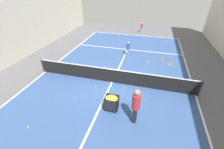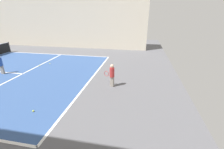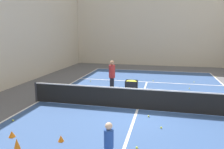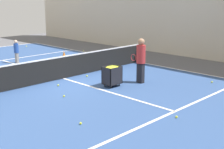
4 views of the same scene
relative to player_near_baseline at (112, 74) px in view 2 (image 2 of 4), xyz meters
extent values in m
cube|color=white|center=(0.64, 1.37, -0.69)|extent=(9.76, 0.10, 0.00)
cube|color=white|center=(5.52, 11.47, -0.69)|extent=(0.10, 20.19, 0.00)
cube|color=white|center=(0.64, 5.92, -0.69)|extent=(9.76, 0.10, 0.00)
cube|color=beige|center=(8.72, 11.47, 3.69)|extent=(0.15, 26.74, 8.78)
cylinder|color=#2D2D33|center=(5.62, 11.47, -0.21)|extent=(0.10, 0.10, 0.97)
cube|color=gray|center=(0.00, -0.01, -0.42)|extent=(0.18, 0.22, 0.55)
cylinder|color=#B22D2D|center=(0.00, -0.01, 0.09)|extent=(0.31, 0.31, 0.49)
sphere|color=beige|center=(0.00, -0.01, 0.43)|extent=(0.18, 0.18, 0.18)
torus|color=#B22D2D|center=(0.06, 0.29, -0.03)|extent=(0.12, 0.27, 0.28)
cube|color=gray|center=(0.42, 7.13, -0.43)|extent=(0.12, 0.20, 0.55)
cylinder|color=#234799|center=(0.42, 7.13, 0.09)|extent=(0.25, 0.25, 0.48)
sphere|color=yellow|center=(-2.76, 2.60, -0.66)|extent=(0.07, 0.07, 0.07)
sphere|color=yellow|center=(2.78, 5.33, -0.66)|extent=(0.07, 0.07, 0.07)
sphere|color=yellow|center=(2.23, 5.85, -0.66)|extent=(0.07, 0.07, 0.07)
camera|label=1|loc=(-1.41, 18.98, 4.76)|focal=24.00mm
camera|label=2|loc=(-6.96, -1.35, 2.87)|focal=24.00mm
camera|label=3|loc=(1.64, 2.29, 2.69)|focal=35.00mm
camera|label=4|loc=(8.25, 21.91, 2.65)|focal=50.00mm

